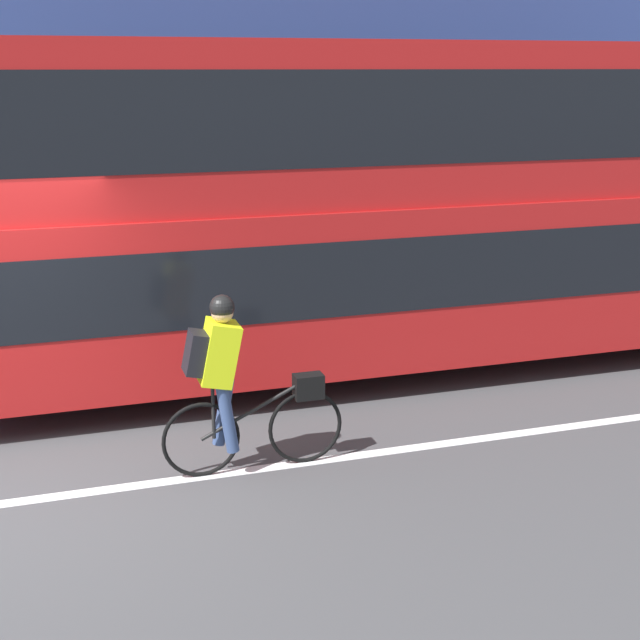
{
  "coord_description": "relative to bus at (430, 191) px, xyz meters",
  "views": [
    {
      "loc": [
        0.64,
        -7.17,
        3.45
      ],
      "look_at": [
        3.26,
        1.03,
        1.0
      ],
      "focal_mm": 50.0,
      "sensor_mm": 36.0,
      "label": 1
    }
  ],
  "objects": [
    {
      "name": "bus",
      "position": [
        0.0,
        0.0,
        0.0
      ],
      "size": [
        10.9,
        2.58,
        3.71
      ],
      "color": "black",
      "rests_on": "ground_plane"
    },
    {
      "name": "cyclist_on_bike",
      "position": [
        -2.92,
        -2.45,
        -1.18
      ],
      "size": [
        1.63,
        0.32,
        1.62
      ],
      "color": "black",
      "rests_on": "ground_plane"
    },
    {
      "name": "trash_bin",
      "position": [
        0.77,
        2.92,
        -1.44
      ],
      "size": [
        0.46,
        0.46,
        0.97
      ],
      "color": "#194C23",
      "rests_on": "sidewalk_curb"
    },
    {
      "name": "street_sign_post",
      "position": [
        -0.9,
        2.91,
        -0.48
      ],
      "size": [
        0.36,
        0.09,
        2.58
      ],
      "color": "#59595B",
      "rests_on": "sidewalk_curb"
    }
  ]
}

